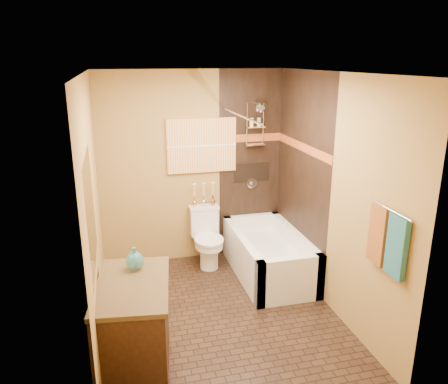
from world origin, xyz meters
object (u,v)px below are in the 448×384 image
object	(u,v)px
toilet	(207,237)
vanity	(134,328)
bathtub	(268,258)
sunset_painting	(202,146)

from	to	relation	value
toilet	vanity	world-z (taller)	vanity
bathtub	vanity	distance (m)	2.23
sunset_painting	vanity	bearing A→B (deg)	-115.99
vanity	toilet	bearing A→B (deg)	68.75
toilet	bathtub	bearing A→B (deg)	-33.44
bathtub	toilet	distance (m)	0.85
bathtub	vanity	xyz separation A→B (m)	(-1.72, -1.41, 0.21)
bathtub	toilet	bearing A→B (deg)	145.62
sunset_painting	vanity	size ratio (longest dim) A/B	0.87
bathtub	vanity	bearing A→B (deg)	-140.81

